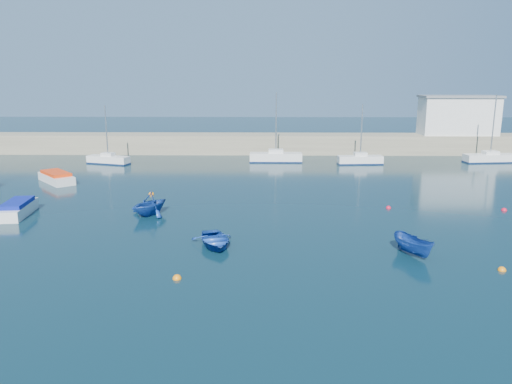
{
  "coord_description": "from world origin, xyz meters",
  "views": [
    {
      "loc": [
        3.49,
        -22.79,
        10.31
      ],
      "look_at": [
        2.92,
        14.91,
        1.6
      ],
      "focal_mm": 35.0,
      "sensor_mm": 36.0,
      "label": 1
    }
  ],
  "objects_px": {
    "harbor_office": "(458,116)",
    "sailboat_7": "(360,159)",
    "sailboat_5": "(108,159)",
    "motorboat_1": "(18,209)",
    "dinghy_left": "(149,204)",
    "sailboat_8": "(490,158)",
    "sailboat_6": "(276,157)",
    "dinghy_right": "(414,246)",
    "dinghy_center": "(215,240)",
    "motorboat_2": "(56,177)"
  },
  "relations": [
    {
      "from": "harbor_office",
      "to": "sailboat_7",
      "type": "distance_m",
      "value": 17.83
    },
    {
      "from": "dinghy_center",
      "to": "dinghy_left",
      "type": "distance_m",
      "value": 9.08
    },
    {
      "from": "sailboat_6",
      "to": "dinghy_left",
      "type": "bearing_deg",
      "value": 157.7
    },
    {
      "from": "sailboat_7",
      "to": "dinghy_center",
      "type": "height_order",
      "value": "sailboat_7"
    },
    {
      "from": "sailboat_7",
      "to": "sailboat_8",
      "type": "height_order",
      "value": "sailboat_8"
    },
    {
      "from": "dinghy_right",
      "to": "dinghy_left",
      "type": "bearing_deg",
      "value": 129.68
    },
    {
      "from": "sailboat_7",
      "to": "motorboat_2",
      "type": "height_order",
      "value": "sailboat_7"
    },
    {
      "from": "sailboat_8",
      "to": "dinghy_left",
      "type": "distance_m",
      "value": 44.33
    },
    {
      "from": "sailboat_5",
      "to": "motorboat_1",
      "type": "distance_m",
      "value": 23.21
    },
    {
      "from": "sailboat_8",
      "to": "motorboat_1",
      "type": "height_order",
      "value": "sailboat_8"
    },
    {
      "from": "sailboat_5",
      "to": "sailboat_7",
      "type": "relative_size",
      "value": 0.98
    },
    {
      "from": "sailboat_5",
      "to": "sailboat_7",
      "type": "distance_m",
      "value": 30.61
    },
    {
      "from": "sailboat_5",
      "to": "motorboat_2",
      "type": "relative_size",
      "value": 1.34
    },
    {
      "from": "sailboat_7",
      "to": "dinghy_center",
      "type": "bearing_deg",
      "value": 149.92
    },
    {
      "from": "sailboat_6",
      "to": "sailboat_7",
      "type": "height_order",
      "value": "sailboat_6"
    },
    {
      "from": "sailboat_8",
      "to": "sailboat_5",
      "type": "bearing_deg",
      "value": 85.83
    },
    {
      "from": "sailboat_6",
      "to": "motorboat_2",
      "type": "relative_size",
      "value": 1.63
    },
    {
      "from": "motorboat_2",
      "to": "dinghy_left",
      "type": "relative_size",
      "value": 1.53
    },
    {
      "from": "sailboat_5",
      "to": "motorboat_1",
      "type": "bearing_deg",
      "value": -162.27
    },
    {
      "from": "sailboat_5",
      "to": "dinghy_left",
      "type": "bearing_deg",
      "value": -138.72
    },
    {
      "from": "sailboat_5",
      "to": "motorboat_1",
      "type": "height_order",
      "value": "sailboat_5"
    },
    {
      "from": "harbor_office",
      "to": "sailboat_7",
      "type": "xyz_separation_m",
      "value": [
        -14.78,
        -8.87,
        -4.53
      ]
    },
    {
      "from": "sailboat_8",
      "to": "dinghy_center",
      "type": "bearing_deg",
      "value": 129.39
    },
    {
      "from": "motorboat_1",
      "to": "dinghy_right",
      "type": "distance_m",
      "value": 28.87
    },
    {
      "from": "sailboat_7",
      "to": "motorboat_1",
      "type": "distance_m",
      "value": 38.46
    },
    {
      "from": "sailboat_7",
      "to": "motorboat_2",
      "type": "xyz_separation_m",
      "value": [
        -32.48,
        -11.29,
        -0.05
      ]
    },
    {
      "from": "sailboat_8",
      "to": "harbor_office",
      "type": "bearing_deg",
      "value": 5.43
    },
    {
      "from": "sailboat_8",
      "to": "dinghy_right",
      "type": "distance_m",
      "value": 38.5
    },
    {
      "from": "sailboat_5",
      "to": "sailboat_7",
      "type": "xyz_separation_m",
      "value": [
        30.61,
        0.27,
        0.03
      ]
    },
    {
      "from": "sailboat_8",
      "to": "motorboat_2",
      "type": "height_order",
      "value": "sailboat_8"
    },
    {
      "from": "sailboat_6",
      "to": "sailboat_7",
      "type": "relative_size",
      "value": 1.19
    },
    {
      "from": "sailboat_7",
      "to": "motorboat_1",
      "type": "relative_size",
      "value": 1.51
    },
    {
      "from": "sailboat_7",
      "to": "motorboat_1",
      "type": "height_order",
      "value": "sailboat_7"
    },
    {
      "from": "sailboat_6",
      "to": "dinghy_right",
      "type": "bearing_deg",
      "value": -167.38
    },
    {
      "from": "sailboat_6",
      "to": "sailboat_7",
      "type": "xyz_separation_m",
      "value": [
        10.19,
        -1.43,
        -0.06
      ]
    },
    {
      "from": "sailboat_6",
      "to": "dinghy_center",
      "type": "relative_size",
      "value": 2.33
    },
    {
      "from": "dinghy_left",
      "to": "motorboat_1",
      "type": "bearing_deg",
      "value": -144.68
    },
    {
      "from": "sailboat_5",
      "to": "sailboat_8",
      "type": "bearing_deg",
      "value": -70.42
    },
    {
      "from": "sailboat_6",
      "to": "sailboat_7",
      "type": "bearing_deg",
      "value": -97.83
    },
    {
      "from": "sailboat_6",
      "to": "motorboat_1",
      "type": "bearing_deg",
      "value": 141.04
    },
    {
      "from": "harbor_office",
      "to": "sailboat_7",
      "type": "bearing_deg",
      "value": -149.04
    },
    {
      "from": "motorboat_1",
      "to": "sailboat_5",
      "type": "bearing_deg",
      "value": 83.91
    },
    {
      "from": "sailboat_5",
      "to": "dinghy_right",
      "type": "relative_size",
      "value": 2.23
    },
    {
      "from": "sailboat_7",
      "to": "dinghy_right",
      "type": "bearing_deg",
      "value": 170.73
    },
    {
      "from": "sailboat_8",
      "to": "dinghy_left",
      "type": "relative_size",
      "value": 2.42
    },
    {
      "from": "motorboat_2",
      "to": "dinghy_center",
      "type": "height_order",
      "value": "motorboat_2"
    },
    {
      "from": "harbor_office",
      "to": "sailboat_8",
      "type": "height_order",
      "value": "sailboat_8"
    },
    {
      "from": "sailboat_6",
      "to": "sailboat_8",
      "type": "relative_size",
      "value": 1.03
    },
    {
      "from": "sailboat_6",
      "to": "motorboat_2",
      "type": "height_order",
      "value": "sailboat_6"
    },
    {
      "from": "motorboat_1",
      "to": "dinghy_center",
      "type": "relative_size",
      "value": 1.3
    }
  ]
}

